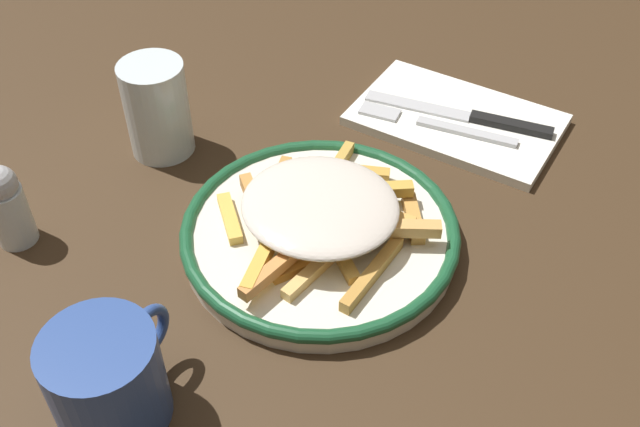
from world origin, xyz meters
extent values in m
plane|color=#3E2B1A|center=(0.00, 0.00, 0.00)|extent=(2.60, 2.60, 0.00)
cylinder|color=white|center=(0.00, 0.00, 0.01)|extent=(0.25, 0.25, 0.02)
torus|color=#1A5230|center=(0.00, 0.00, 0.02)|extent=(0.26, 0.26, 0.01)
cube|color=#E6B462|center=(-0.04, -0.02, 0.02)|extent=(0.09, 0.02, 0.01)
cube|color=#C28840|center=(0.03, 0.07, 0.02)|extent=(0.07, 0.03, 0.01)
cube|color=gold|center=(-0.03, 0.08, 0.02)|extent=(0.05, 0.05, 0.01)
cube|color=tan|center=(0.02, -0.07, 0.04)|extent=(0.05, 0.07, 0.01)
cube|color=gold|center=(0.02, 0.01, 0.02)|extent=(0.01, 0.07, 0.01)
cube|color=gold|center=(0.08, 0.01, 0.02)|extent=(0.04, 0.08, 0.01)
cube|color=#D78D43|center=(-0.02, 0.05, 0.04)|extent=(0.07, 0.08, 0.01)
cube|color=gold|center=(0.07, 0.03, 0.02)|extent=(0.10, 0.02, 0.01)
cube|color=gold|center=(0.04, 0.02, 0.04)|extent=(0.05, 0.07, 0.01)
cube|color=gold|center=(0.00, 0.00, 0.02)|extent=(0.05, 0.05, 0.01)
cube|color=gold|center=(0.02, 0.01, 0.02)|extent=(0.02, 0.06, 0.01)
cube|color=#C28A3B|center=(-0.03, -0.07, 0.02)|extent=(0.09, 0.01, 0.01)
cube|color=gold|center=(-0.04, -0.02, 0.02)|extent=(0.08, 0.06, 0.01)
cube|color=gold|center=(-0.08, 0.01, 0.04)|extent=(0.07, 0.03, 0.01)
cube|color=gold|center=(-0.01, -0.02, 0.04)|extent=(0.01, 0.07, 0.01)
cube|color=gold|center=(0.03, -0.04, 0.03)|extent=(0.01, 0.07, 0.01)
cube|color=orange|center=(0.01, 0.00, 0.02)|extent=(0.05, 0.06, 0.01)
cube|color=gold|center=(-0.01, 0.01, 0.02)|extent=(0.06, 0.08, 0.01)
cube|color=gold|center=(-0.02, -0.03, 0.02)|extent=(0.05, 0.06, 0.01)
cube|color=gold|center=(0.05, -0.07, 0.02)|extent=(0.06, 0.04, 0.01)
cube|color=#DC8C46|center=(-0.08, 0.00, 0.04)|extent=(0.08, 0.02, 0.01)
cube|color=gold|center=(0.06, -0.03, 0.04)|extent=(0.05, 0.06, 0.01)
cube|color=gold|center=(0.03, 0.02, 0.02)|extent=(0.07, 0.06, 0.01)
ellipsoid|color=silver|center=(0.00, 0.00, 0.05)|extent=(0.15, 0.16, 0.02)
cube|color=#205C33|center=(0.01, 0.01, 0.05)|extent=(0.00, 0.00, 0.00)
cube|color=#335F2C|center=(0.00, 0.01, 0.05)|extent=(0.00, 0.00, 0.00)
cube|color=#255D2A|center=(0.00, 0.00, 0.05)|extent=(0.00, 0.00, 0.00)
cube|color=#366E21|center=(-0.03, -0.01, 0.05)|extent=(0.00, 0.00, 0.00)
cube|color=#386024|center=(0.03, 0.03, 0.05)|extent=(0.00, 0.00, 0.00)
cube|color=#3B581B|center=(0.01, 0.04, 0.05)|extent=(0.00, 0.00, 0.00)
cube|color=#2E5D36|center=(0.02, 0.01, 0.05)|extent=(0.00, 0.00, 0.00)
cube|color=#3B5B2F|center=(0.00, 0.01, 0.05)|extent=(0.00, 0.00, 0.00)
cube|color=white|center=(0.24, -0.04, 0.01)|extent=(0.14, 0.22, 0.01)
cube|color=silver|center=(0.21, -0.06, 0.01)|extent=(0.03, 0.11, 0.01)
cube|color=silver|center=(0.20, 0.04, 0.01)|extent=(0.03, 0.05, 0.00)
cube|color=black|center=(0.25, -0.10, 0.01)|extent=(0.03, 0.09, 0.01)
cube|color=silver|center=(0.23, 0.01, 0.01)|extent=(0.04, 0.12, 0.00)
cylinder|color=silver|center=(0.04, 0.22, 0.05)|extent=(0.07, 0.07, 0.10)
cylinder|color=#2F4C94|center=(-0.23, 0.04, 0.04)|extent=(0.08, 0.08, 0.09)
torus|color=#2F4C94|center=(-0.19, 0.04, 0.05)|extent=(0.05, 0.01, 0.05)
cylinder|color=silver|center=(-0.14, 0.25, 0.03)|extent=(0.04, 0.04, 0.06)
camera|label=1|loc=(-0.42, -0.25, 0.50)|focal=41.72mm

